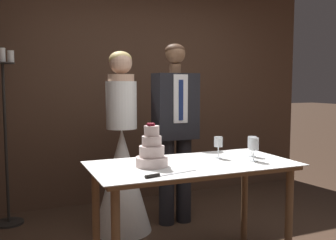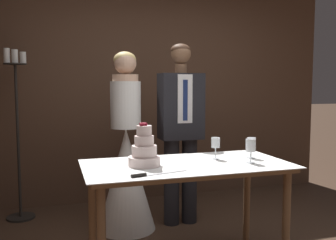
% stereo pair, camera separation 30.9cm
% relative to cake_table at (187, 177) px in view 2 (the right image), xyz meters
% --- Properties ---
extents(wall_back, '(4.54, 0.12, 2.56)m').
position_rel_cake_table_xyz_m(wall_back, '(0.22, 1.90, 0.58)').
color(wall_back, '#513828').
rests_on(wall_back, ground_plane).
extents(cake_table, '(1.48, 0.75, 0.80)m').
position_rel_cake_table_xyz_m(cake_table, '(0.00, 0.00, 0.00)').
color(cake_table, brown).
rests_on(cake_table, ground_plane).
extents(tiered_cake, '(0.22, 0.22, 0.30)m').
position_rel_cake_table_xyz_m(tiered_cake, '(-0.31, 0.01, 0.20)').
color(tiered_cake, beige).
rests_on(tiered_cake, cake_table).
extents(cake_knife, '(0.39, 0.11, 0.02)m').
position_rel_cake_table_xyz_m(cake_knife, '(-0.35, -0.27, 0.10)').
color(cake_knife, silver).
rests_on(cake_knife, cake_table).
extents(wine_glass_near, '(0.07, 0.07, 0.17)m').
position_rel_cake_table_xyz_m(wine_glass_near, '(0.26, 0.09, 0.22)').
color(wine_glass_near, silver).
rests_on(wine_glass_near, cake_table).
extents(wine_glass_middle, '(0.07, 0.07, 0.16)m').
position_rel_cake_table_xyz_m(wine_glass_middle, '(0.54, 0.04, 0.21)').
color(wine_glass_middle, silver).
rests_on(wine_glass_middle, cake_table).
extents(wine_glass_far, '(0.07, 0.07, 0.17)m').
position_rel_cake_table_xyz_m(wine_glass_far, '(0.45, -0.11, 0.22)').
color(wine_glass_far, silver).
rests_on(wine_glass_far, cake_table).
extents(bride, '(0.54, 0.54, 1.67)m').
position_rel_cake_table_xyz_m(bride, '(-0.27, 0.92, -0.09)').
color(bride, white).
rests_on(bride, ground_plane).
extents(groom, '(0.41, 0.25, 1.75)m').
position_rel_cake_table_xyz_m(groom, '(0.27, 0.91, 0.27)').
color(groom, black).
rests_on(groom, ground_plane).
extents(candle_stand, '(0.28, 0.28, 1.72)m').
position_rel_cake_table_xyz_m(candle_stand, '(-1.26, 1.52, 0.18)').
color(candle_stand, black).
rests_on(candle_stand, ground_plane).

